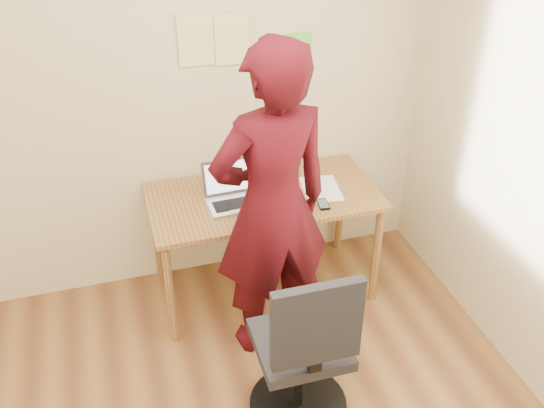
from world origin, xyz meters
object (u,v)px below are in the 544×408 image
object	(u,v)px
office_chair	(304,358)
desk	(264,207)
laptop	(232,194)
phone	(323,204)
person	(272,208)

from	to	relation	value
office_chair	desk	bearing A→B (deg)	85.35
desk	laptop	world-z (taller)	laptop
phone	office_chair	world-z (taller)	office_chair
laptop	person	bearing A→B (deg)	-76.98
laptop	phone	distance (m)	0.54
phone	person	bearing A→B (deg)	-142.61
phone	office_chair	distance (m)	0.98
person	desk	bearing A→B (deg)	-108.10
desk	person	bearing A→B (deg)	-100.08
laptop	person	world-z (taller)	person
desk	phone	size ratio (longest dim) A/B	11.06
phone	person	distance (m)	0.49
laptop	person	xyz separation A→B (m)	(0.12, -0.43, 0.14)
desk	person	world-z (taller)	person
desk	phone	xyz separation A→B (m)	(0.31, -0.21, 0.09)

